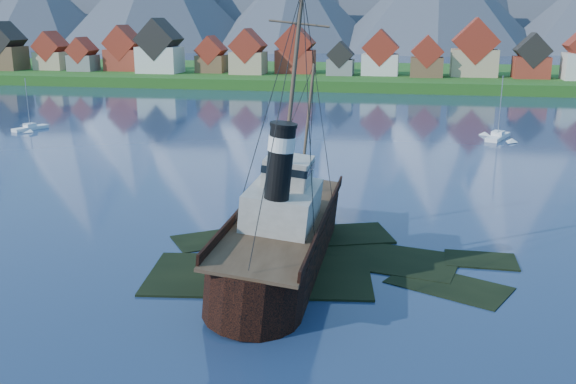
# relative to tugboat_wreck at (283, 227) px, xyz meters

# --- Properties ---
(ground) EXTENTS (1400.00, 1400.00, 0.00)m
(ground) POSITION_rel_tugboat_wreck_xyz_m (1.84, -1.87, -2.98)
(ground) COLOR #1B2C4C
(ground) RESTS_ON ground
(shoal) EXTENTS (31.71, 21.24, 1.14)m
(shoal) POSITION_rel_tugboat_wreck_xyz_m (3.62, 0.28, -3.33)
(shoal) COLOR black
(shoal) RESTS_ON ground
(shore_bank) EXTENTS (600.00, 80.00, 3.20)m
(shore_bank) POSITION_rel_tugboat_wreck_xyz_m (1.84, 168.13, -2.98)
(shore_bank) COLOR #174714
(shore_bank) RESTS_ON ground
(seawall) EXTENTS (600.00, 2.50, 2.00)m
(seawall) POSITION_rel_tugboat_wreck_xyz_m (1.84, 130.13, -2.98)
(seawall) COLOR #3F3D38
(seawall) RESTS_ON ground
(town) EXTENTS (250.96, 16.69, 17.30)m
(town) POSITION_rel_tugboat_wreck_xyz_m (-31.28, 150.31, 6.01)
(town) COLOR maroon
(town) RESTS_ON ground
(tugboat_wreck) EXTENTS (6.94, 29.92, 23.71)m
(tugboat_wreck) POSITION_rel_tugboat_wreck_xyz_m (0.00, 0.00, 0.00)
(tugboat_wreck) COLOR black
(tugboat_wreck) RESTS_ON ground
(sailboat_b) EXTENTS (4.14, 7.03, 9.98)m
(sailboat_b) POSITION_rel_tugboat_wreck_xyz_m (-59.60, 56.18, -2.75)
(sailboat_b) COLOR white
(sailboat_b) RESTS_ON ground
(sailboat_d) EXTENTS (5.04, 8.48, 11.34)m
(sailboat_d) POSITION_rel_tugboat_wreck_xyz_m (25.09, 63.28, -2.72)
(sailboat_d) COLOR white
(sailboat_d) RESTS_ON ground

